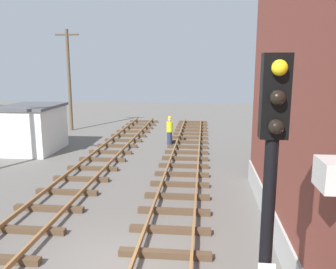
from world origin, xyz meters
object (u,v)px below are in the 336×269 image
Objects in this scene: signal_mast at (269,197)px; control_hut at (33,128)px; track_worker_foreground at (170,131)px; utility_pole_far at (69,79)px.

signal_mast is 1.36× the size of control_hut.
control_hut is at bearing -162.50° from track_worker_foreground.
control_hut is 7.35m from utility_pole_far.
signal_mast is 24.35m from utility_pole_far.
signal_mast reaches higher than track_worker_foreground.
track_worker_foreground is at bearing 100.11° from signal_mast.
signal_mast is at bearing -53.31° from control_hut.
signal_mast is 18.45m from control_hut.
track_worker_foreground is at bearing 17.50° from control_hut.
signal_mast is 2.77× the size of track_worker_foreground.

